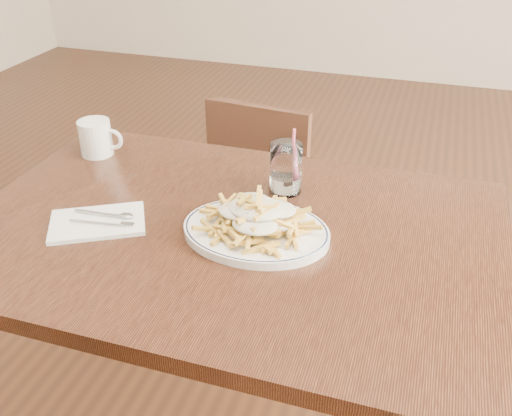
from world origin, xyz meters
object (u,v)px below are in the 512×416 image
(table, at_px, (230,256))
(water_glass, at_px, (286,171))
(fries_plate, at_px, (256,231))
(chair_far, at_px, (267,186))
(loaded_fries, at_px, (256,213))
(coffee_mug, at_px, (96,138))

(table, xyz_separation_m, water_glass, (0.08, 0.20, 0.13))
(table, xyz_separation_m, fries_plate, (0.07, -0.01, 0.09))
(chair_far, bearing_deg, water_glass, -69.01)
(loaded_fries, height_order, water_glass, water_glass)
(loaded_fries, xyz_separation_m, coffee_mug, (-0.54, 0.26, -0.01))
(water_glass, height_order, coffee_mug, water_glass)
(water_glass, xyz_separation_m, coffee_mug, (-0.55, 0.04, -0.01))
(table, bearing_deg, coffee_mug, 153.06)
(water_glass, relative_size, coffee_mug, 1.37)
(fries_plate, distance_m, water_glass, 0.22)
(chair_far, xyz_separation_m, water_glass, (0.21, -0.54, 0.36))
(fries_plate, bearing_deg, water_glass, 87.75)
(fries_plate, distance_m, loaded_fries, 0.05)
(chair_far, relative_size, coffee_mug, 6.29)
(fries_plate, distance_m, coffee_mug, 0.60)
(loaded_fries, distance_m, water_glass, 0.21)
(fries_plate, xyz_separation_m, loaded_fries, (0.00, -0.00, 0.05))
(loaded_fries, bearing_deg, table, 167.81)
(table, distance_m, coffee_mug, 0.55)
(loaded_fries, xyz_separation_m, water_glass, (0.01, 0.21, -0.00))
(fries_plate, relative_size, water_glass, 2.27)
(coffee_mug, bearing_deg, fries_plate, -25.28)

